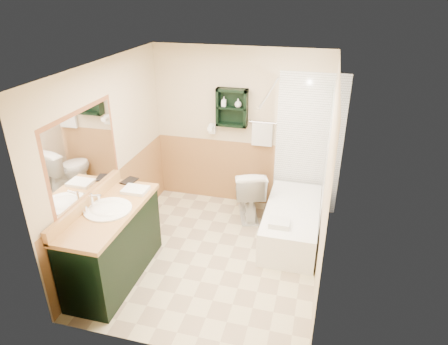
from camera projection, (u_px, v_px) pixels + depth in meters
The scene contains 25 objects.
floor at pixel (213, 255), 5.14m from camera, with size 3.00×3.00×0.00m, color beige.
back_wall at pixel (240, 129), 5.95m from camera, with size 2.60×0.04×2.40m, color beige.
left_wall at pixel (109, 160), 4.92m from camera, with size 0.04×3.00×2.40m, color beige.
right_wall at pixel (328, 185), 4.32m from camera, with size 0.04×3.00×2.40m, color beige.
ceiling at pixel (210, 64), 4.09m from camera, with size 2.60×3.00×0.04m, color white.
wainscot_left at pixel (118, 209), 5.22m from camera, with size 2.98×2.98×1.00m, color #B8874A, non-canonical shape.
wainscot_back at pixel (239, 172), 6.22m from camera, with size 2.58×2.58×1.00m, color #B8874A, non-canonical shape.
mirror_frame at pixel (84, 155), 4.30m from camera, with size 1.30×1.30×1.00m, color #985532, non-canonical shape.
mirror_glass at pixel (84, 155), 4.30m from camera, with size 1.20×1.20×0.90m, color white, non-canonical shape.
tile_right at pixel (325, 168), 5.05m from camera, with size 1.50×1.50×2.10m, color white, non-canonical shape.
tile_back at pixel (309, 146), 5.74m from camera, with size 0.95×0.95×2.10m, color white, non-canonical shape.
tile_accent at pixel (332, 103), 4.68m from camera, with size 1.50×1.50×0.10m, color #154C28, non-canonical shape.
wall_shelf at pixel (232, 108), 5.72m from camera, with size 0.45×0.15×0.55m, color black.
hair_dryer at pixel (213, 128), 5.96m from camera, with size 0.10×0.24×0.18m, color white, non-canonical shape.
towel_bar at pixel (263, 123), 5.74m from camera, with size 0.40×0.06×0.40m, color silver, non-canonical shape.
curtain_rod at pixel (270, 90), 4.81m from camera, with size 0.03×0.03×1.60m, color silver.
shower_curtain at pixel (269, 150), 5.33m from camera, with size 1.05×1.05×1.70m, color #C7B696, non-canonical shape.
vanity at pixel (113, 244), 4.59m from camera, with size 0.59×1.45×0.92m, color black.
bathtub at pixel (292, 223), 5.41m from camera, with size 0.70×1.50×0.47m, color white.
toilet at pixel (248, 192), 5.86m from camera, with size 0.44×0.79×0.78m, color white.
counter_towel at pixel (135, 190), 4.77m from camera, with size 0.29×0.23×0.04m, color silver.
vanity_book at pixel (124, 173), 4.99m from camera, with size 0.16×0.02×0.21m, color black.
tub_towel at pixel (279, 223), 4.91m from camera, with size 0.26×0.21×0.07m, color silver.
soap_bottle_a at pixel (224, 104), 5.72m from camera, with size 0.06×0.14×0.06m, color white.
soap_bottle_b at pixel (238, 104), 5.66m from camera, with size 0.10×0.12×0.10m, color white.
Camera 1 is at (1.19, -4.00, 3.19)m, focal length 32.00 mm.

